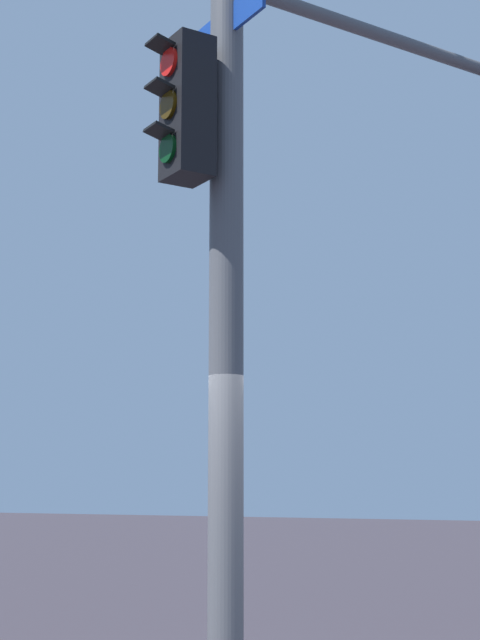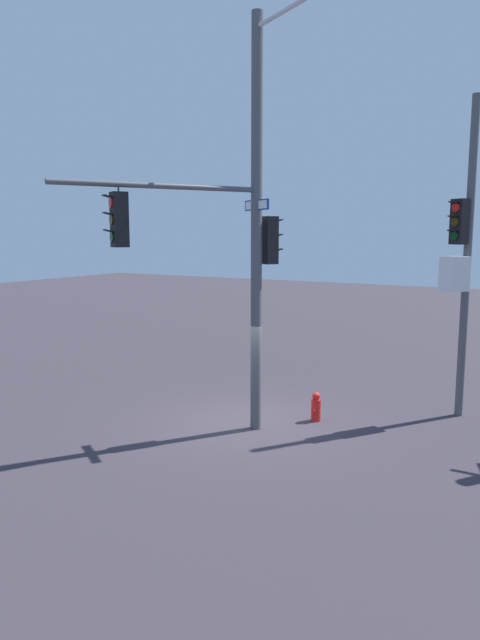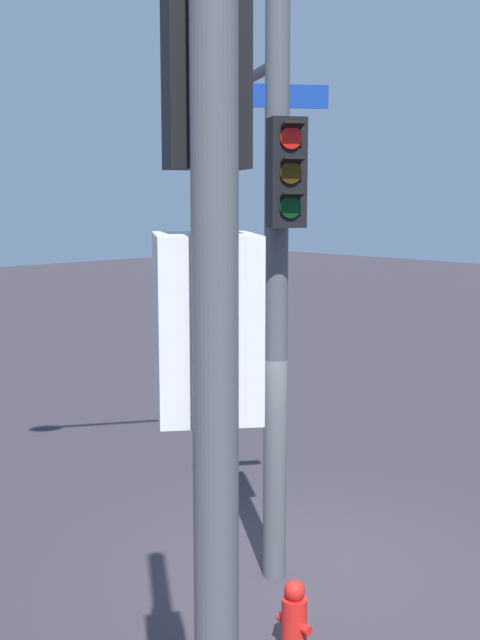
{
  "view_description": "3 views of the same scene",
  "coord_description": "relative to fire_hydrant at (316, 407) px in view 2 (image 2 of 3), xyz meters",
  "views": [
    {
      "loc": [
        5.98,
        2.81,
        1.71
      ],
      "look_at": [
        -0.35,
        -0.33,
        2.92
      ],
      "focal_mm": 53.74,
      "sensor_mm": 36.0,
      "label": 1
    },
    {
      "loc": [
        -12.08,
        -6.84,
        4.67
      ],
      "look_at": [
        -0.25,
        0.04,
        2.61
      ],
      "focal_mm": 32.58,
      "sensor_mm": 36.0,
      "label": 2
    },
    {
      "loc": [
        5.82,
        -6.74,
        4.27
      ],
      "look_at": [
        -0.21,
        -0.99,
        3.0
      ],
      "focal_mm": 46.0,
      "sensor_mm": 36.0,
      "label": 3
    }
  ],
  "objects": [
    {
      "name": "fire_hydrant",
      "position": [
        0.0,
        0.0,
        0.0
      ],
      "size": [
        0.38,
        0.24,
        0.73
      ],
      "color": "red",
      "rests_on": "ground"
    },
    {
      "name": "secondary_pole_assembly",
      "position": [
        2.11,
        -2.9,
        3.7
      ],
      "size": [
        0.8,
        0.72,
        7.96
      ],
      "rotation": [
        0.0,
        0.0,
        2.53
      ],
      "color": "#4C4F54",
      "rests_on": "ground"
    },
    {
      "name": "ground_plane",
      "position": [
        -0.99,
        1.44,
        -0.34
      ],
      "size": [
        80.0,
        80.0,
        0.0
      ],
      "primitive_type": "plane",
      "color": "#352F37"
    },
    {
      "name": "main_signal_pole_assembly",
      "position": [
        -1.78,
        1.14,
        4.75
      ],
      "size": [
        4.68,
        5.37,
        9.44
      ],
      "rotation": [
        0.0,
        0.0,
        2.62
      ],
      "color": "#4C4F54",
      "rests_on": "ground"
    }
  ]
}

